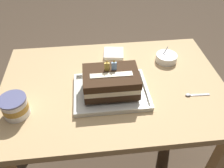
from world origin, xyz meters
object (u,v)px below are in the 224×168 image
object	(u,v)px
birthday_cake	(111,82)
napkin_pile	(114,53)
ice_cream_tub	(15,106)
foil_tray	(111,92)
serving_spoon_near_tray	(192,95)
bowl_stack	(166,58)

from	to	relation	value
birthday_cake	napkin_pile	size ratio (longest dim) A/B	2.01
ice_cream_tub	foil_tray	bearing A→B (deg)	11.18
foil_tray	ice_cream_tub	size ratio (longest dim) A/B	3.05
foil_tray	serving_spoon_near_tray	world-z (taller)	foil_tray
serving_spoon_near_tray	foil_tray	bearing A→B (deg)	171.37
napkin_pile	foil_tray	bearing A→B (deg)	-98.97
birthday_cake	napkin_pile	world-z (taller)	birthday_cake
birthday_cake	serving_spoon_near_tray	bearing A→B (deg)	-8.64
napkin_pile	ice_cream_tub	bearing A→B (deg)	-139.60
bowl_stack	ice_cream_tub	world-z (taller)	ice_cream_tub
birthday_cake	napkin_pile	distance (m)	0.33
birthday_cake	bowl_stack	world-z (taller)	birthday_cake
foil_tray	serving_spoon_near_tray	distance (m)	0.39
serving_spoon_near_tray	ice_cream_tub	bearing A→B (deg)	-178.21
ice_cream_tub	birthday_cake	bearing A→B (deg)	11.19
foil_tray	napkin_pile	size ratio (longest dim) A/B	2.79
foil_tray	ice_cream_tub	distance (m)	0.43
ice_cream_tub	napkin_pile	bearing A→B (deg)	40.40
foil_tray	ice_cream_tub	xyz separation A→B (m)	(-0.42, -0.08, 0.04)
ice_cream_tub	serving_spoon_near_tray	size ratio (longest dim) A/B	0.97
foil_tray	birthday_cake	xyz separation A→B (m)	(-0.00, 0.00, 0.07)
ice_cream_tub	serving_spoon_near_tray	bearing A→B (deg)	1.79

